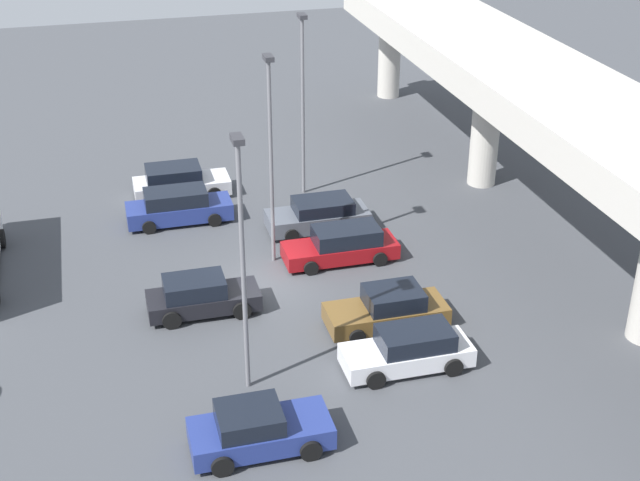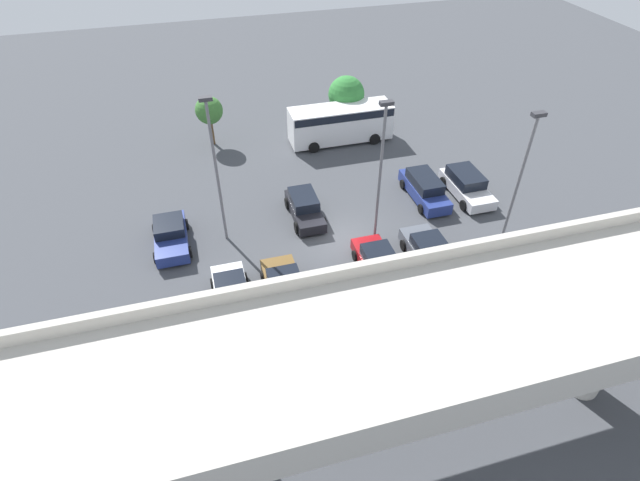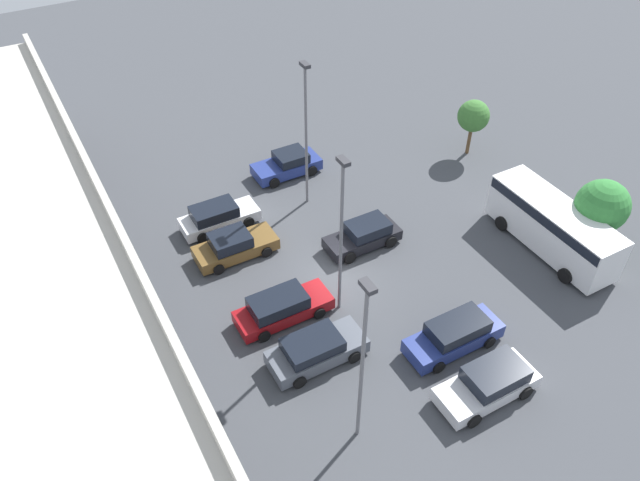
# 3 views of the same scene
# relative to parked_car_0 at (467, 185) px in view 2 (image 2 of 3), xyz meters

# --- Properties ---
(ground_plane) EXTENTS (94.94, 94.94, 0.00)m
(ground_plane) POSITION_rel_parked_car_0_xyz_m (9.76, 2.18, -0.76)
(ground_plane) COLOR #424449
(highway_overpass) EXTENTS (45.73, 6.22, 7.31)m
(highway_overpass) POSITION_rel_parked_car_0_xyz_m (9.76, 15.15, 5.06)
(highway_overpass) COLOR #BCB7AD
(highway_overpass) RESTS_ON ground_plane
(parked_car_0) EXTENTS (2.18, 4.68, 1.60)m
(parked_car_0) POSITION_rel_parked_car_0_xyz_m (0.00, 0.00, 0.00)
(parked_car_0) COLOR silver
(parked_car_0) RESTS_ON ground_plane
(parked_car_1) EXTENTS (1.98, 4.86, 1.62)m
(parked_car_1) POSITION_rel_parked_car_0_xyz_m (2.91, -0.40, 0.01)
(parked_car_1) COLOR navy
(parked_car_1) RESTS_ON ground_plane
(parked_car_2) EXTENTS (2.14, 4.65, 1.48)m
(parked_car_2) POSITION_rel_parked_car_0_xyz_m (5.36, 5.74, -0.05)
(parked_car_2) COLOR #515660
(parked_car_2) RESTS_ON ground_plane
(parked_car_3) EXTENTS (2.01, 4.89, 1.52)m
(parked_car_3) POSITION_rel_parked_car_0_xyz_m (8.48, 5.94, -0.04)
(parked_car_3) COLOR maroon
(parked_car_3) RESTS_ON ground_plane
(parked_car_4) EXTENTS (1.97, 4.32, 1.52)m
(parked_car_4) POSITION_rel_parked_car_0_xyz_m (11.15, -0.53, -0.04)
(parked_car_4) COLOR black
(parked_car_4) RESTS_ON ground_plane
(parked_car_5) EXTENTS (2.09, 4.58, 1.53)m
(parked_car_5) POSITION_rel_parked_car_0_xyz_m (13.90, 6.17, -0.07)
(parked_car_5) COLOR brown
(parked_car_5) RESTS_ON ground_plane
(parked_car_6) EXTENTS (1.98, 4.56, 1.51)m
(parked_car_6) POSITION_rel_parked_car_0_xyz_m (16.66, 6.00, -0.04)
(parked_car_6) COLOR silver
(parked_car_6) RESTS_ON ground_plane
(parked_car_7) EXTENTS (2.12, 4.37, 1.51)m
(parked_car_7) POSITION_rel_parked_car_0_xyz_m (19.50, 0.04, -0.07)
(parked_car_7) COLOR navy
(parked_car_7) RESTS_ON ground_plane
(shuttle_bus) EXTENTS (8.00, 2.64, 2.86)m
(shuttle_bus) POSITION_rel_parked_car_0_xyz_m (5.96, -9.46, 0.93)
(shuttle_bus) COLOR white
(shuttle_bus) RESTS_ON ground_plane
(lamp_post_near_aisle) EXTENTS (0.70, 0.35, 9.00)m
(lamp_post_near_aisle) POSITION_rel_parked_car_0_xyz_m (7.73, 3.08, 4.44)
(lamp_post_near_aisle) COLOR slate
(lamp_post_near_aisle) RESTS_ON ground_plane
(lamp_post_mid_lot) EXTENTS (0.70, 0.35, 8.93)m
(lamp_post_mid_lot) POSITION_rel_parked_car_0_xyz_m (1.13, 6.06, 4.40)
(lamp_post_mid_lot) COLOR slate
(lamp_post_mid_lot) RESTS_ON ground_plane
(lamp_post_by_overpass) EXTENTS (0.70, 0.35, 9.07)m
(lamp_post_by_overpass) POSITION_rel_parked_car_0_xyz_m (16.28, 0.33, 4.48)
(lamp_post_by_overpass) COLOR slate
(lamp_post_by_overpass) RESTS_ON ground_plane
(tree_front_left) EXTENTS (2.89, 2.89, 4.37)m
(tree_front_left) POSITION_rel_parked_car_0_xyz_m (4.87, -11.50, 2.15)
(tree_front_left) COLOR brown
(tree_front_left) RESTS_ON ground_plane
(tree_front_centre) EXTENTS (2.09, 2.09, 3.89)m
(tree_front_centre) POSITION_rel_parked_car_0_xyz_m (15.72, -11.71, 2.06)
(tree_front_centre) COLOR brown
(tree_front_centre) RESTS_ON ground_plane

